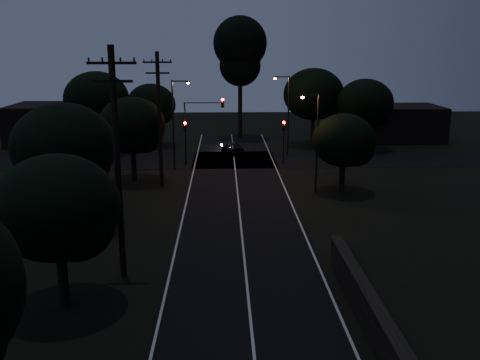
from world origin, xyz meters
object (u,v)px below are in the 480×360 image
utility_pole_mid (117,161)px  streetlight_b (287,110)px  signal_right (284,134)px  signal_mast (203,119)px  streetlight_c (315,136)px  utility_pole_far (159,118)px  signal_left (185,135)px  car (233,148)px  tall_pine (240,51)px  streetlight_a (175,118)px

utility_pole_mid → streetlight_b: size_ratio=1.38×
signal_right → signal_mast: bearing=180.0°
signal_right → streetlight_c: 10.18m
signal_right → streetlight_b: 4.45m
utility_pole_far → signal_mast: size_ratio=1.68×
signal_left → streetlight_b: streetlight_b is taller
utility_pole_mid → signal_right: (10.60, 24.99, -2.90)m
signal_left → car: bearing=48.7°
utility_pole_mid → signal_right: bearing=67.0°
tall_pine → streetlight_a: size_ratio=1.79×
streetlight_a → streetlight_c: size_ratio=1.07×
utility_pole_far → signal_right: bearing=37.0°
signal_left → streetlight_b: 10.84m
signal_left → car: (4.50, 5.12, -2.22)m
signal_left → streetlight_a: streetlight_a is taller
signal_left → utility_pole_far: bearing=-99.9°
utility_pole_mid → car: bearing=78.9°
streetlight_c → car: 16.65m
signal_left → tall_pine: bearing=69.5°
utility_pole_mid → streetlight_b: 31.15m
signal_mast → signal_left: bearing=-179.9°
tall_pine → signal_left: bearing=-110.5°
signal_left → streetlight_b: (9.91, 4.01, 1.80)m
signal_left → streetlight_c: (10.43, -9.99, 1.51)m
utility_pole_far → signal_mast: utility_pole_far is taller
utility_pole_mid → signal_mast: utility_pole_mid is taller
utility_pole_far → signal_left: (1.40, 7.99, -2.65)m
tall_pine → streetlight_b: size_ratio=1.79×
tall_pine → signal_mast: (-3.91, -15.01, -5.97)m
utility_pole_mid → streetlight_b: utility_pole_mid is taller
signal_left → signal_mast: size_ratio=0.66×
utility_pole_mid → car: 31.10m
streetlight_b → utility_pole_far: bearing=-133.3°
tall_pine → signal_right: size_ratio=3.49×
signal_right → streetlight_c: bearing=-83.0°
car → streetlight_a: bearing=34.0°
signal_right → signal_mast: signal_mast is taller
signal_right → streetlight_b: streetlight_b is taller
signal_left → streetlight_b: bearing=22.0°
streetlight_a → streetlight_c: 13.72m
signal_mast → streetlight_b: bearing=26.0°
utility_pole_mid → utility_pole_far: (0.00, 17.00, -0.25)m
car → signal_mast: bearing=41.4°
utility_pole_far → streetlight_a: (0.69, 6.00, -0.85)m
signal_mast → streetlight_c: 13.28m
tall_pine → streetlight_a: 19.00m
signal_right → tall_pine: bearing=103.5°
signal_right → streetlight_b: bearing=80.0°
utility_pole_mid → signal_right: 27.30m
utility_pole_far → streetlight_c: size_ratio=1.40×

